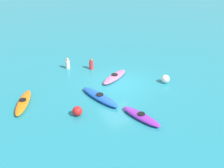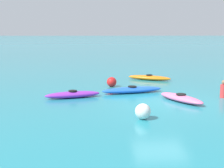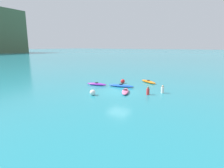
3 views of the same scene
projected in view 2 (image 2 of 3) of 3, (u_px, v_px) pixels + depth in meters
The scene contains 8 objects.
ground_plane at pixel (161, 101), 14.40m from camera, with size 600.00×600.00×0.00m, color teal.
kayak_purple at pixel (73, 95), 15.15m from camera, with size 1.23×2.80×0.37m.
kayak_blue at pixel (132, 90), 16.37m from camera, with size 1.35×3.37×0.37m.
kayak_pink at pixel (181, 98), 14.32m from camera, with size 2.71×1.83×0.37m.
kayak_orange at pixel (149, 78), 20.81m from camera, with size 2.01×2.90×0.37m.
buoy_red at pixel (112, 82), 18.22m from camera, with size 0.58×0.58×0.58m, color red.
buoy_white at pixel (143, 111), 11.39m from camera, with size 0.59×0.59×0.59m, color white.
person_by_kayaks at pixel (224, 90), 15.13m from camera, with size 0.41×0.41×0.88m.
Camera 2 is at (-13.83, 3.45, 3.17)m, focal length 49.51 mm.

